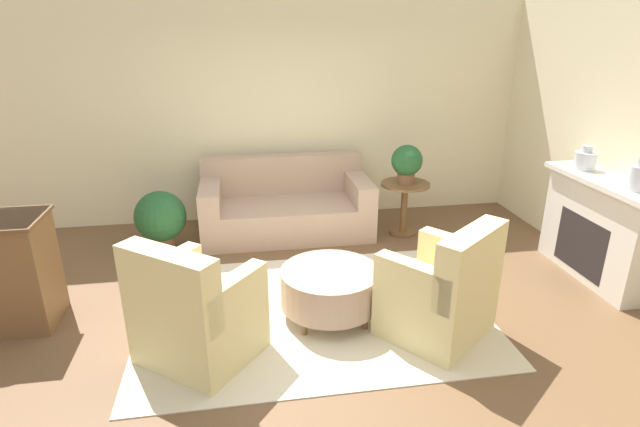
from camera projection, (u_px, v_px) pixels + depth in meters
name	position (u px, v px, depth m)	size (l,w,h in m)	color
ground_plane	(314.00, 312.00, 4.55)	(16.00, 16.00, 0.00)	brown
wall_back	(283.00, 112.00, 6.46)	(9.09, 0.12, 2.80)	beige
rug	(314.00, 312.00, 4.55)	(3.07, 2.22, 0.01)	beige
couch	(286.00, 208.00, 6.23)	(2.06, 0.99, 0.91)	tan
armchair_left	(194.00, 315.00, 3.79)	(1.08, 1.07, 0.99)	beige
armchair_right	(443.00, 293.00, 4.09)	(1.08, 1.07, 0.99)	beige
ottoman_table	(330.00, 287.00, 4.40)	(0.87, 0.87, 0.45)	tan
side_table	(404.00, 199.00, 6.13)	(0.59, 0.59, 0.66)	brown
fireplace	(599.00, 227.00, 5.02)	(0.44, 1.43, 1.06)	silver
vase_mantel_near	(585.00, 160.00, 5.14)	(0.21, 0.21, 0.25)	silver
vase_mantel_far	(639.00, 177.00, 4.46)	(0.17, 0.17, 0.31)	silver
potted_plant_on_side_table	(407.00, 162.00, 5.97)	(0.37, 0.37, 0.47)	brown
potted_plant_floor	(161.00, 218.00, 5.63)	(0.58, 0.58, 0.72)	brown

